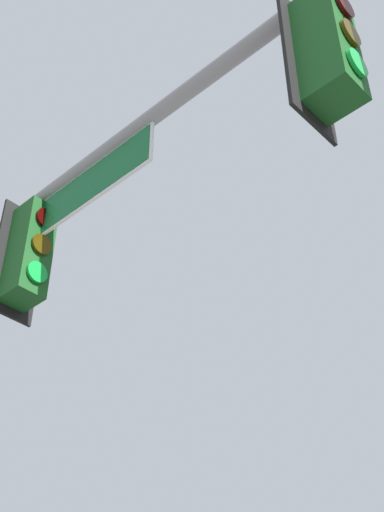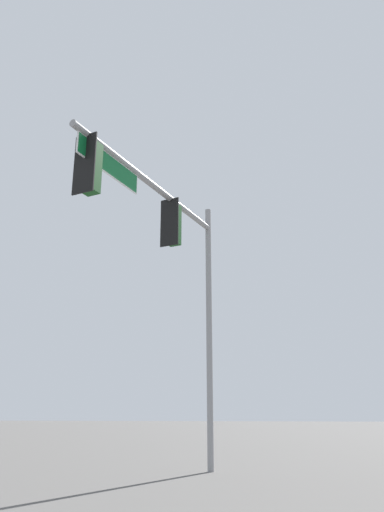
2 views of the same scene
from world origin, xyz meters
The scene contains 1 object.
signal_pole_near centered at (-5.44, -8.60, 5.64)m, with size 6.45×0.76×7.46m.
Camera 2 is at (5.12, -3.43, 1.35)m, focal length 35.00 mm.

